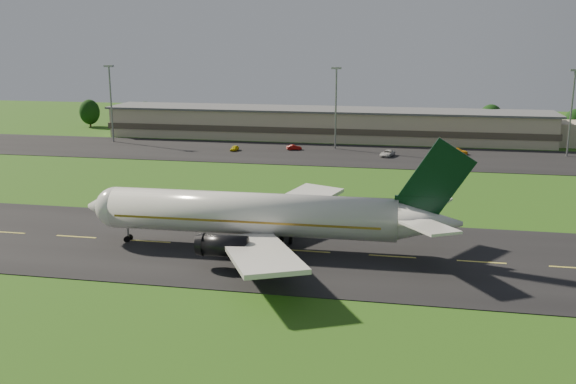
% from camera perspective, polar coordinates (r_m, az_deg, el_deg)
% --- Properties ---
extents(ground, '(360.00, 360.00, 0.00)m').
position_cam_1_polar(ground, '(86.80, -5.46, -4.87)').
color(ground, '#204C13').
rests_on(ground, ground).
extents(taxiway, '(220.00, 30.00, 0.10)m').
position_cam_1_polar(taxiway, '(86.78, -5.46, -4.84)').
color(taxiway, black).
rests_on(taxiway, ground).
extents(apron, '(260.00, 30.00, 0.10)m').
position_cam_1_polar(apron, '(155.17, 2.02, 3.42)').
color(apron, black).
rests_on(apron, ground).
extents(airliner, '(51.26, 42.18, 15.57)m').
position_cam_1_polar(airliner, '(84.36, -2.69, -2.06)').
color(airliner, white).
rests_on(airliner, ground).
extents(terminal, '(145.00, 16.00, 8.40)m').
position_cam_1_polar(terminal, '(177.48, 5.31, 5.94)').
color(terminal, tan).
rests_on(terminal, ground).
extents(light_mast_west, '(2.40, 1.20, 20.35)m').
position_cam_1_polar(light_mast_west, '(177.91, -15.50, 8.37)').
color(light_mast_west, gray).
rests_on(light_mast_west, ground).
extents(light_mast_centre, '(2.40, 1.20, 20.35)m').
position_cam_1_polar(light_mast_centre, '(160.66, 4.28, 8.31)').
color(light_mast_centre, gray).
rests_on(light_mast_centre, ground).
extents(light_mast_east, '(2.40, 1.20, 20.35)m').
position_cam_1_polar(light_mast_east, '(163.67, 23.94, 7.29)').
color(light_mast_east, gray).
rests_on(light_mast_east, ground).
extents(tree_line, '(198.12, 8.86, 10.06)m').
position_cam_1_polar(tree_line, '(186.86, 15.74, 6.14)').
color(tree_line, black).
rests_on(tree_line, ground).
extents(service_vehicle_a, '(1.65, 3.72, 1.24)m').
position_cam_1_polar(service_vehicle_a, '(159.50, -4.78, 3.91)').
color(service_vehicle_a, '#CCBC0C').
rests_on(service_vehicle_a, apron).
extents(service_vehicle_b, '(3.95, 2.56, 1.23)m').
position_cam_1_polar(service_vehicle_b, '(160.05, 0.54, 3.98)').
color(service_vehicle_b, maroon).
rests_on(service_vehicle_b, apron).
extents(service_vehicle_c, '(3.77, 5.69, 1.45)m').
position_cam_1_polar(service_vehicle_c, '(153.02, 8.83, 3.42)').
color(service_vehicle_c, silver).
rests_on(service_vehicle_c, apron).
extents(service_vehicle_d, '(5.28, 3.04, 1.44)m').
position_cam_1_polar(service_vehicle_d, '(159.52, 14.83, 3.54)').
color(service_vehicle_d, orange).
rests_on(service_vehicle_d, apron).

